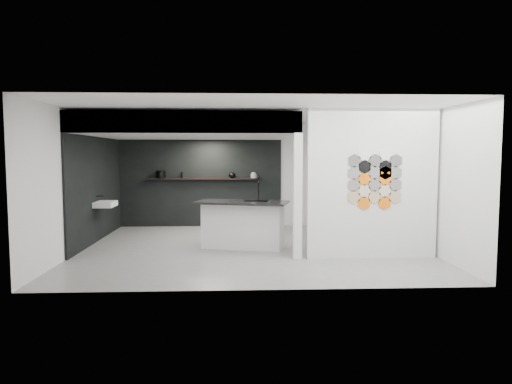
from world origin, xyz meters
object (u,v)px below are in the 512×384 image
object	(u,v)px
partition_panel	(372,184)
kettle	(232,175)
glass_bowl	(254,176)
stockpot	(161,174)
kitchen_island	(243,224)
bottle_dark	(182,175)
wall_basin	(105,204)
utensil_cup	(164,176)
glass_vase	(254,175)

from	to	relation	value
partition_panel	kettle	distance (m)	4.69
kettle	glass_bowl	world-z (taller)	kettle
stockpot	kitchen_island	bearing A→B (deg)	-53.04
kitchen_island	stockpot	xyz separation A→B (m)	(-2.15, 2.86, 0.91)
stockpot	glass_bowl	xyz separation A→B (m)	(2.49, 0.00, -0.04)
kitchen_island	bottle_dark	xyz separation A→B (m)	(-1.59, 2.86, 0.89)
partition_panel	wall_basin	distance (m)	5.78
glass_bowl	bottle_dark	distance (m)	1.93
wall_basin	glass_bowl	xyz separation A→B (m)	(3.39, 2.07, 0.53)
kitchen_island	kettle	bearing A→B (deg)	110.10
partition_panel	kettle	size ratio (longest dim) A/B	15.48
bottle_dark	partition_panel	bearing A→B (deg)	-43.98
wall_basin	bottle_dark	size ratio (longest dim) A/B	3.78
utensil_cup	wall_basin	bearing A→B (deg)	-115.52
wall_basin	utensil_cup	bearing A→B (deg)	64.48
wall_basin	utensil_cup	size ratio (longest dim) A/B	5.56
partition_panel	glass_bowl	world-z (taller)	partition_panel
partition_panel	glass_vase	bearing A→B (deg)	118.23
wall_basin	utensil_cup	xyz separation A→B (m)	(0.99, 2.07, 0.52)
glass_bowl	wall_basin	bearing A→B (deg)	-148.65
kitchen_island	partition_panel	bearing A→B (deg)	-7.42
kitchen_island	utensil_cup	size ratio (longest dim) A/B	18.74
kitchen_island	stockpot	distance (m)	3.69
stockpot	bottle_dark	world-z (taller)	stockpot
wall_basin	utensil_cup	world-z (taller)	utensil_cup
glass_vase	kitchen_island	bearing A→B (deg)	-96.70
partition_panel	kitchen_island	world-z (taller)	partition_panel
kitchen_island	kettle	xyz separation A→B (m)	(-0.24, 2.86, 0.89)
stockpot	bottle_dark	size ratio (longest dim) A/B	1.53
kettle	stockpot	bearing A→B (deg)	177.36
partition_panel	glass_bowl	bearing A→B (deg)	118.23
wall_basin	utensil_cup	distance (m)	2.35
kettle	glass_bowl	bearing A→B (deg)	-2.64
stockpot	glass_bowl	distance (m)	2.49
glass_bowl	utensil_cup	world-z (taller)	glass_bowl
wall_basin	kettle	size ratio (longest dim) A/B	3.32
wall_basin	kettle	distance (m)	3.53
partition_panel	glass_vase	xyz separation A→B (m)	(-2.08, 3.87, -0.00)
kitchen_island	kettle	distance (m)	3.00
glass_bowl	glass_vase	bearing A→B (deg)	0.00
glass_vase	bottle_dark	xyz separation A→B (m)	(-1.93, 0.00, 0.00)
kettle	bottle_dark	xyz separation A→B (m)	(-1.35, 0.00, 0.00)
wall_basin	glass_vase	distance (m)	4.01
bottle_dark	utensil_cup	distance (m)	0.47
partition_panel	kettle	xyz separation A→B (m)	(-2.65, 3.87, -0.00)
partition_panel	utensil_cup	xyz separation A→B (m)	(-4.48, 3.87, -0.03)
partition_panel	utensil_cup	distance (m)	5.92
partition_panel	stockpot	world-z (taller)	partition_panel
partition_panel	stockpot	size ratio (longest dim) A/B	11.54
kettle	glass_vase	xyz separation A→B (m)	(0.58, 0.00, 0.00)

